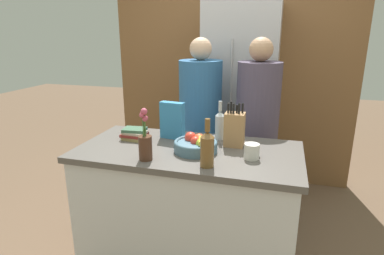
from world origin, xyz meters
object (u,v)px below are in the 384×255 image
Objects in this scene: knife_block at (234,129)px; person_at_sink at (200,120)px; refrigerator at (240,102)px; flower_vase at (145,142)px; bottle_oil at (207,148)px; bottle_vinegar at (220,124)px; fruit_bowl at (196,144)px; coffee_mug at (252,151)px; book_stack at (135,134)px; person_in_blue at (257,126)px; cereal_box at (172,120)px.

person_at_sink is at bearing 122.23° from knife_block.
flower_vase is (-0.35, -1.59, 0.06)m from refrigerator.
bottle_oil reaches higher than bottle_vinegar.
fruit_bowl is at bearing 119.81° from bottle_oil.
book_stack is (-0.84, 0.15, -0.01)m from coffee_mug.
fruit_bowl reaches higher than book_stack.
person_at_sink is at bearing 102.58° from fruit_bowl.
person_in_blue is at bearing 59.13° from flower_vase.
refrigerator is 1.43m from coffee_mug.
person_at_sink is (-0.28, 0.52, -0.13)m from bottle_vinegar.
flower_vase reaches higher than book_stack.
person_at_sink is (0.07, 1.02, -0.13)m from flower_vase.
person_in_blue reaches higher than cereal_box.
coffee_mug is 0.86m from book_stack.
person_in_blue is (0.22, 0.46, -0.12)m from bottle_vinegar.
cereal_box is (-0.45, 0.04, 0.02)m from knife_block.
cereal_box is 0.16× the size of person_in_blue.
bottle_vinegar is (0.33, 0.07, -0.02)m from cereal_box.
flower_vase is at bearing -140.38° from knife_block.
person_in_blue is at bearing 37.70° from book_stack.
fruit_bowl is 0.82m from person_at_sink.
bottle_oil is at bearing -53.11° from person_at_sink.
refrigerator reaches higher than coffee_mug.
bottle_oil is (-0.23, -0.19, 0.06)m from coffee_mug.
knife_block is at bearing 38.07° from fruit_bowl.
book_stack is 0.61m from bottle_vinegar.
book_stack is (-0.58, -1.25, -0.01)m from refrigerator.
coffee_mug is (0.61, 0.19, -0.06)m from flower_vase.
cereal_box is 0.34m from bottle_vinegar.
knife_block reaches higher than bottle_vinegar.
fruit_bowl is 0.34m from flower_vase.
cereal_box is 0.56m from bottle_oil.
refrigerator is at bearing 99.22° from person_in_blue.
bottle_oil reaches higher than fruit_bowl.
bottle_vinegar is at bearing 11.91° from cereal_box.
refrigerator is 15.89× the size of coffee_mug.
knife_block is 0.71m from book_stack.
flower_vase is at bearing -179.51° from bottle_oil.
book_stack is (-0.70, -0.05, -0.08)m from knife_block.
person_in_blue is (0.50, -0.06, 0.01)m from person_at_sink.
person_in_blue reaches higher than coffee_mug.
fruit_bowl is at bearing -109.28° from bottle_vinegar.
cereal_box is 2.17× the size of coffee_mug.
refrigerator is 1.21m from knife_block.
knife_block is at bearing -5.03° from cereal_box.
flower_vase is at bearing -131.40° from person_in_blue.
knife_block is at bearing 124.70° from coffee_mug.
person_at_sink reaches higher than bottle_vinegar.
bottle_vinegar is (-0.12, 0.11, -0.01)m from knife_block.
cereal_box is at bearing 137.75° from fruit_bowl.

